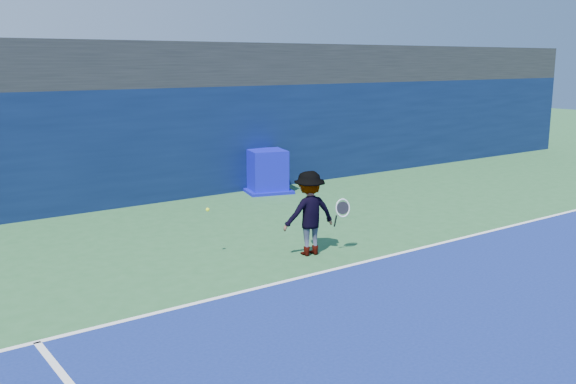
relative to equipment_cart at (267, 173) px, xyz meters
The scene contains 7 objects.
ground 10.08m from the equipment_cart, 108.36° to the right, with size 80.00×80.00×0.00m, color #295D31.
baseline 7.30m from the equipment_cart, 115.82° to the right, with size 24.00×0.10×0.01m, color white.
stadium_band 4.81m from the equipment_cart, 148.46° to the left, with size 36.00×3.00×1.20m, color black.
back_wall_assembly 3.45m from the equipment_cart, 163.41° to the left, with size 36.00×1.03×3.00m.
equipment_cart is the anchor object (origin of this frame).
tennis_player 6.18m from the equipment_cart, 116.51° to the right, with size 1.31×0.77×1.64m.
tennis_ball 6.39m from the equipment_cart, 134.23° to the right, with size 0.07×0.07×0.07m.
Camera 1 is at (-6.98, -5.44, 3.70)m, focal length 40.00 mm.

